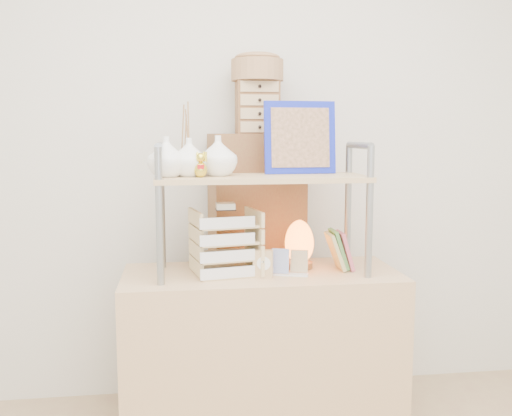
{
  "coord_description": "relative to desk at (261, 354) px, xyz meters",
  "views": [
    {
      "loc": [
        -0.36,
        -1.2,
        1.35
      ],
      "look_at": [
        -0.02,
        1.2,
        1.03
      ],
      "focal_mm": 40.0,
      "sensor_mm": 36.0,
      "label": 1
    }
  ],
  "objects": [
    {
      "name": "room_shell",
      "position": [
        0.0,
        -0.81,
        1.32
      ],
      "size": [
        3.42,
        3.41,
        2.61
      ],
      "color": "silver",
      "rests_on": "ground"
    },
    {
      "name": "desk",
      "position": [
        0.0,
        0.0,
        0.0
      ],
      "size": [
        1.2,
        0.5,
        0.75
      ],
      "primitive_type": "cube",
      "color": "tan",
      "rests_on": "ground"
    },
    {
      "name": "cabinet",
      "position": [
        0.03,
        0.37,
        0.3
      ],
      "size": [
        0.48,
        0.29,
        1.35
      ],
      "primitive_type": "cube",
      "rotation": [
        0.0,
        0.0,
        0.12
      ],
      "color": "brown",
      "rests_on": "ground"
    },
    {
      "name": "hutch",
      "position": [
        -0.12,
        0.01,
        0.83
      ],
      "size": [
        0.93,
        0.34,
        0.74
      ],
      "color": "gray",
      "rests_on": "desk"
    },
    {
      "name": "letter_tray",
      "position": [
        -0.16,
        -0.01,
        0.5
      ],
      "size": [
        0.29,
        0.28,
        0.31
      ],
      "color": "#D4B67F",
      "rests_on": "desk"
    },
    {
      "name": "salt_lamp",
      "position": [
        0.18,
        0.06,
        0.49
      ],
      "size": [
        0.14,
        0.13,
        0.22
      ],
      "color": "brown",
      "rests_on": "desk"
    },
    {
      "name": "desk_clock",
      "position": [
        -0.01,
        -0.08,
        0.43
      ],
      "size": [
        0.09,
        0.05,
        0.12
      ],
      "color": "tan",
      "rests_on": "desk"
    },
    {
      "name": "postcard_stand",
      "position": [
        0.11,
        -0.06,
        0.41
      ],
      "size": [
        0.17,
        0.09,
        0.11
      ],
      "color": "white",
      "rests_on": "desk"
    },
    {
      "name": "drawer_chest",
      "position": [
        0.03,
        0.35,
        1.1
      ],
      "size": [
        0.2,
        0.16,
        0.25
      ],
      "color": "brown",
      "rests_on": "cabinet"
    },
    {
      "name": "woven_basket",
      "position": [
        0.03,
        0.35,
        1.28
      ],
      "size": [
        0.25,
        0.25,
        0.1
      ],
      "primitive_type": "cylinder",
      "color": "#996E45",
      "rests_on": "drawer_chest"
    }
  ]
}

